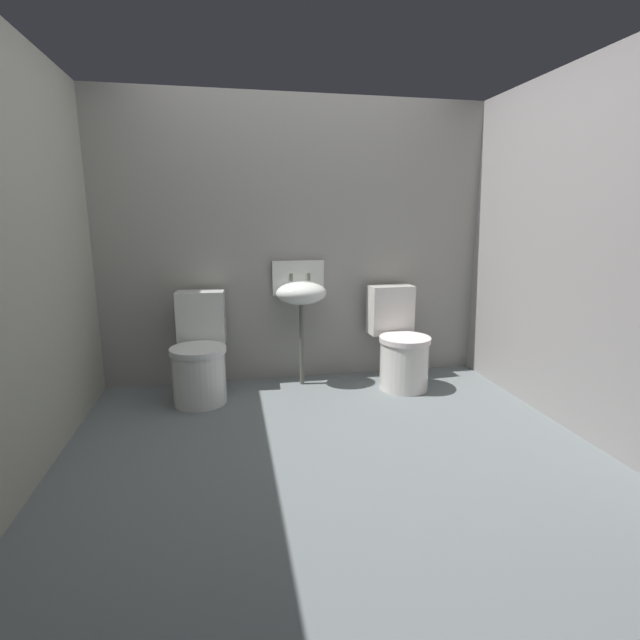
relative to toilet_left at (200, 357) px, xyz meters
The scene contains 7 objects.
ground_plane 1.27m from the toilet_left, 49.77° to the right, with size 3.50×2.96×0.08m, color slate.
wall_back 1.20m from the toilet_left, 26.98° to the left, with size 3.50×0.10×2.26m, color gray.
wall_left 1.42m from the toilet_left, 134.42° to the right, with size 0.10×2.76×2.26m, color #97998A.
wall_right 2.65m from the toilet_left, 19.17° to the right, with size 0.10×2.76×2.26m, color gray.
toilet_left is the anchor object (origin of this frame).
toilet_right 1.56m from the toilet_left, ahead, with size 0.43×0.61×0.78m.
sink 0.91m from the toilet_left, 13.51° to the left, with size 0.42×0.35×0.99m.
Camera 1 is at (-0.55, -2.53, 1.34)m, focal length 26.57 mm.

